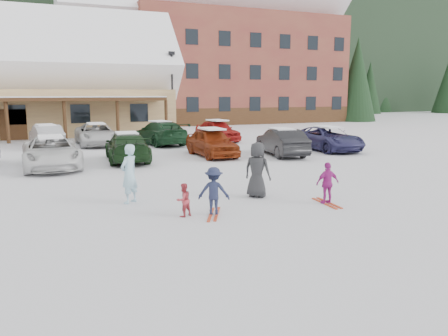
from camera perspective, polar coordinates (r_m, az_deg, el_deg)
name	(u,v)px	position (r m, az deg, el deg)	size (l,w,h in m)	color
ground	(227,208)	(12.81, 0.43, -5.20)	(160.00, 160.00, 0.00)	white
forested_hillside	(65,14)	(97.82, -20.00, 18.39)	(300.00, 70.00, 38.00)	black
alpine_hotel	(216,47)	(53.23, -1.01, 15.46)	(31.48, 14.01, 21.48)	maroon
lamp_post	(172,88)	(36.65, -6.78, 10.33)	(0.50, 0.25, 6.66)	black
conifer_1	(357,68)	(55.69, 17.02, 12.35)	(4.84, 4.84, 11.22)	black
conifer_3	(137,79)	(56.50, -11.27, 11.38)	(3.96, 3.96, 9.18)	black
conifer_4	(319,72)	(69.35, 12.25, 12.18)	(5.06, 5.06, 11.73)	black
adult_skier	(129,174)	(13.47, -12.29, -0.76)	(0.66, 0.43, 1.80)	#A0CDE0
toddler_red	(184,200)	(11.85, -5.31, -4.18)	(0.45, 0.35, 0.92)	#B43640
child_navy	(214,191)	(11.93, -1.34, -3.04)	(0.86, 0.49, 1.33)	#1D223F
skis_child_navy	(214,214)	(12.09, -1.33, -6.05)	(0.20, 1.40, 0.03)	#BF3B1B
child_magenta	(328,183)	(13.49, 13.37, -1.94)	(0.74, 0.31, 1.27)	#AB2287
skis_child_magenta	(327,203)	(13.63, 13.27, -4.49)	(0.20, 1.40, 0.03)	#BF3B1B
bystander_dark	(257,170)	(13.97, 4.36, -0.24)	(0.87, 0.57, 1.78)	#27282A
parked_car_2	(51,152)	(20.91, -21.64, 1.92)	(2.36, 5.12, 1.42)	silver
parked_car_3	(127,147)	(21.97, -12.53, 2.69)	(1.96, 4.82, 1.40)	black
parked_car_4	(212,142)	(23.17, -1.61, 3.37)	(1.74, 4.32, 1.47)	maroon
parked_car_5	(282,142)	(23.66, 7.53, 3.37)	(1.52, 4.36, 1.44)	black
parked_car_6	(327,139)	(26.28, 13.36, 3.76)	(2.29, 4.97, 1.38)	navy
parked_car_9	(46,136)	(29.20, -22.20, 3.89)	(1.47, 4.22, 1.39)	#B1B1B5
parked_car_10	(96,134)	(29.26, -16.32, 4.25)	(2.35, 5.09, 1.41)	silver
parked_car_11	(160,133)	(28.76, -8.33, 4.56)	(2.14, 5.26, 1.53)	#13351C
parked_car_12	(217,131)	(30.60, -0.86, 4.91)	(1.73, 4.31, 1.47)	#A91816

